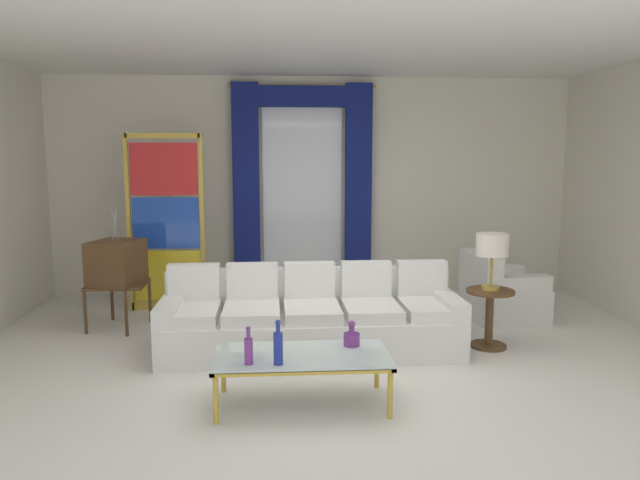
{
  "coord_description": "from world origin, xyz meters",
  "views": [
    {
      "loc": [
        -0.48,
        -5.21,
        1.93
      ],
      "look_at": [
        -0.05,
        0.9,
        1.05
      ],
      "focal_mm": 33.03,
      "sensor_mm": 36.0,
      "label": 1
    }
  ],
  "objects_px": {
    "bottle_blue_decanter": "(278,346)",
    "vintage_tv": "(116,264)",
    "peacock_figurine": "(203,297)",
    "round_side_table": "(489,313)",
    "couch_white_long": "(311,320)",
    "coffee_table": "(302,358)",
    "bottle_amber_squat": "(352,337)",
    "bottle_crystal_tall": "(249,349)",
    "table_lamp_brass": "(492,247)",
    "stained_glass_divider": "(166,227)",
    "armchair_white": "(499,295)"
  },
  "relations": [
    {
      "from": "bottle_blue_decanter",
      "to": "stained_glass_divider",
      "type": "xyz_separation_m",
      "value": [
        -1.39,
        3.21,
        0.51
      ]
    },
    {
      "from": "bottle_crystal_tall",
      "to": "round_side_table",
      "type": "height_order",
      "value": "bottle_crystal_tall"
    },
    {
      "from": "stained_glass_divider",
      "to": "coffee_table",
      "type": "bearing_deg",
      "value": -62.27
    },
    {
      "from": "bottle_blue_decanter",
      "to": "table_lamp_brass",
      "type": "height_order",
      "value": "table_lamp_brass"
    },
    {
      "from": "bottle_amber_squat",
      "to": "armchair_white",
      "type": "xyz_separation_m",
      "value": [
        2.03,
        2.11,
        -0.19
      ]
    },
    {
      "from": "couch_white_long",
      "to": "coffee_table",
      "type": "distance_m",
      "value": 1.32
    },
    {
      "from": "bottle_blue_decanter",
      "to": "peacock_figurine",
      "type": "height_order",
      "value": "bottle_blue_decanter"
    },
    {
      "from": "armchair_white",
      "to": "round_side_table",
      "type": "bearing_deg",
      "value": -115.8
    },
    {
      "from": "vintage_tv",
      "to": "armchair_white",
      "type": "distance_m",
      "value": 4.45
    },
    {
      "from": "peacock_figurine",
      "to": "armchair_white",
      "type": "bearing_deg",
      "value": -6.38
    },
    {
      "from": "bottle_amber_squat",
      "to": "table_lamp_brass",
      "type": "height_order",
      "value": "table_lamp_brass"
    },
    {
      "from": "peacock_figurine",
      "to": "table_lamp_brass",
      "type": "distance_m",
      "value": 3.46
    },
    {
      "from": "armchair_white",
      "to": "table_lamp_brass",
      "type": "height_order",
      "value": "table_lamp_brass"
    },
    {
      "from": "bottle_crystal_tall",
      "to": "table_lamp_brass",
      "type": "height_order",
      "value": "table_lamp_brass"
    },
    {
      "from": "bottle_crystal_tall",
      "to": "bottle_amber_squat",
      "type": "distance_m",
      "value": 0.89
    },
    {
      "from": "couch_white_long",
      "to": "bottle_blue_decanter",
      "type": "xyz_separation_m",
      "value": [
        -0.32,
        -1.52,
        0.24
      ]
    },
    {
      "from": "couch_white_long",
      "to": "armchair_white",
      "type": "xyz_separation_m",
      "value": [
        2.3,
        0.98,
        -0.02
      ]
    },
    {
      "from": "couch_white_long",
      "to": "table_lamp_brass",
      "type": "height_order",
      "value": "table_lamp_brass"
    },
    {
      "from": "bottle_blue_decanter",
      "to": "vintage_tv",
      "type": "bearing_deg",
      "value": 126.56
    },
    {
      "from": "armchair_white",
      "to": "stained_glass_divider",
      "type": "height_order",
      "value": "stained_glass_divider"
    },
    {
      "from": "vintage_tv",
      "to": "coffee_table",
      "type": "bearing_deg",
      "value": -48.15
    },
    {
      "from": "armchair_white",
      "to": "peacock_figurine",
      "type": "height_order",
      "value": "armchair_white"
    },
    {
      "from": "bottle_crystal_tall",
      "to": "bottle_amber_squat",
      "type": "xyz_separation_m",
      "value": [
        0.81,
        0.38,
        -0.05
      ]
    },
    {
      "from": "bottle_blue_decanter",
      "to": "bottle_amber_squat",
      "type": "height_order",
      "value": "bottle_blue_decanter"
    },
    {
      "from": "bottle_amber_squat",
      "to": "couch_white_long",
      "type": "bearing_deg",
      "value": 103.38
    },
    {
      "from": "bottle_blue_decanter",
      "to": "table_lamp_brass",
      "type": "bearing_deg",
      "value": 34.74
    },
    {
      "from": "coffee_table",
      "to": "bottle_blue_decanter",
      "type": "height_order",
      "value": "bottle_blue_decanter"
    },
    {
      "from": "vintage_tv",
      "to": "table_lamp_brass",
      "type": "distance_m",
      "value": 4.05
    },
    {
      "from": "bottle_blue_decanter",
      "to": "round_side_table",
      "type": "xyz_separation_m",
      "value": [
        2.13,
        1.48,
        -0.19
      ]
    },
    {
      "from": "coffee_table",
      "to": "round_side_table",
      "type": "relative_size",
      "value": 2.27
    },
    {
      "from": "peacock_figurine",
      "to": "round_side_table",
      "type": "bearing_deg",
      "value": -25.08
    },
    {
      "from": "bottle_blue_decanter",
      "to": "coffee_table",
      "type": "bearing_deg",
      "value": 49.25
    },
    {
      "from": "armchair_white",
      "to": "stained_glass_divider",
      "type": "relative_size",
      "value": 0.4
    },
    {
      "from": "couch_white_long",
      "to": "peacock_figurine",
      "type": "height_order",
      "value": "couch_white_long"
    },
    {
      "from": "vintage_tv",
      "to": "round_side_table",
      "type": "xyz_separation_m",
      "value": [
        3.93,
        -0.95,
        -0.37
      ]
    },
    {
      "from": "peacock_figurine",
      "to": "coffee_table",
      "type": "bearing_deg",
      "value": -67.7
    },
    {
      "from": "coffee_table",
      "to": "bottle_crystal_tall",
      "type": "distance_m",
      "value": 0.47
    },
    {
      "from": "couch_white_long",
      "to": "round_side_table",
      "type": "relative_size",
      "value": 4.93
    },
    {
      "from": "coffee_table",
      "to": "bottle_amber_squat",
      "type": "distance_m",
      "value": 0.46
    },
    {
      "from": "bottle_blue_decanter",
      "to": "bottle_amber_squat",
      "type": "xyz_separation_m",
      "value": [
        0.59,
        0.39,
        -0.07
      ]
    },
    {
      "from": "bottle_blue_decanter",
      "to": "round_side_table",
      "type": "relative_size",
      "value": 0.57
    },
    {
      "from": "bottle_blue_decanter",
      "to": "bottle_crystal_tall",
      "type": "relative_size",
      "value": 1.16
    },
    {
      "from": "bottle_amber_squat",
      "to": "vintage_tv",
      "type": "xyz_separation_m",
      "value": [
        -2.39,
        2.04,
        0.25
      ]
    },
    {
      "from": "vintage_tv",
      "to": "table_lamp_brass",
      "type": "xyz_separation_m",
      "value": [
        3.93,
        -0.95,
        0.3
      ]
    },
    {
      "from": "couch_white_long",
      "to": "bottle_blue_decanter",
      "type": "height_order",
      "value": "couch_white_long"
    },
    {
      "from": "couch_white_long",
      "to": "round_side_table",
      "type": "height_order",
      "value": "couch_white_long"
    },
    {
      "from": "round_side_table",
      "to": "couch_white_long",
      "type": "bearing_deg",
      "value": 178.49
    },
    {
      "from": "coffee_table",
      "to": "armchair_white",
      "type": "bearing_deg",
      "value": 43.19
    },
    {
      "from": "bottle_amber_squat",
      "to": "armchair_white",
      "type": "height_order",
      "value": "armchair_white"
    },
    {
      "from": "couch_white_long",
      "to": "peacock_figurine",
      "type": "bearing_deg",
      "value": 131.99
    }
  ]
}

